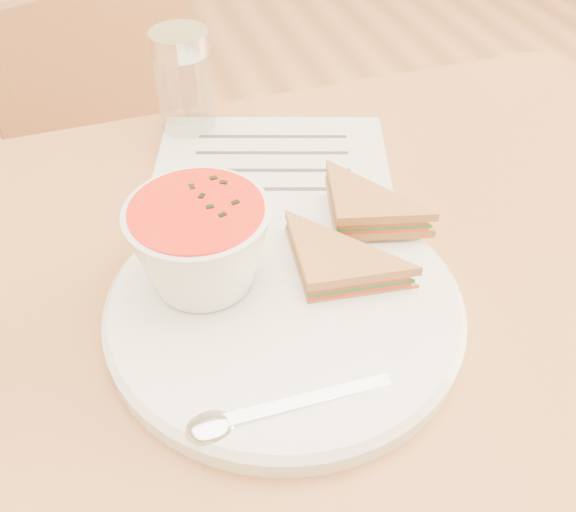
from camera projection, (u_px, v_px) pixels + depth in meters
name	position (u px, v px, depth m)	size (l,w,h in m)	color
dining_table	(297.00, 484.00, 0.85)	(1.00, 0.70, 0.75)	#96552E
chair_far	(164.00, 239.00, 1.17)	(0.36, 0.36, 0.81)	brown
plate	(285.00, 308.00, 0.56)	(0.31, 0.31, 0.02)	white
soup_bowl	(201.00, 248.00, 0.55)	(0.12, 0.12, 0.08)	white
sandwich_half_a	(308.00, 297.00, 0.54)	(0.10, 0.10, 0.03)	#C27B44
sandwich_half_b	(337.00, 231.00, 0.59)	(0.09, 0.09, 0.03)	#C27B44
spoon	(282.00, 408.00, 0.47)	(0.19, 0.04, 0.01)	silver
paper_menu	(272.00, 163.00, 0.74)	(0.27, 0.20, 0.00)	silver
condiment_shaker	(184.00, 82.00, 0.76)	(0.07, 0.07, 0.12)	silver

